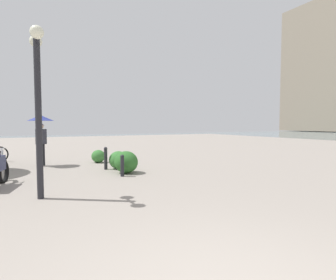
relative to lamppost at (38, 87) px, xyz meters
name	(u,v)px	position (x,y,z in m)	size (l,w,h in m)	color
building_highrise	(321,70)	(35.49, -63.38, 12.26)	(14.68, 10.90, 29.53)	gray
lamppost	(38,87)	(0.00, 0.00, 0.00)	(0.98, 0.28, 3.73)	#232328
pedestrian	(41,126)	(5.26, -0.27, -0.91)	(1.00, 1.00, 2.03)	black
bollard_near	(122,165)	(1.67, -2.46, -2.14)	(0.13, 0.13, 0.71)	#232328
bollard_mid	(106,158)	(3.24, -2.33, -2.07)	(0.13, 0.13, 0.84)	#232328
shrub_low	(98,156)	(5.18, -2.51, -2.23)	(0.65, 0.59, 0.55)	#387533
shrub_round	(126,162)	(2.20, -2.77, -2.13)	(0.88, 0.80, 0.75)	#2D6628
shrub_wide	(119,160)	(3.17, -2.79, -2.18)	(0.78, 0.70, 0.67)	#387533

